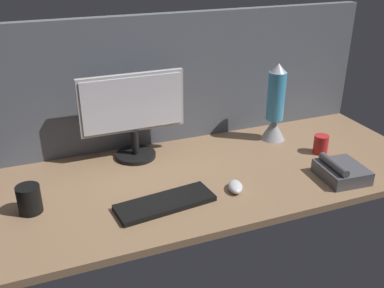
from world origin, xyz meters
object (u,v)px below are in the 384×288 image
object	(u,v)px
mouse	(235,187)
monitor	(133,112)
mug_red_plastic	(321,144)
lava_lamp	(275,108)
mug_black_travel	(29,199)
desk_phone	(341,171)
keyboard	(165,203)

from	to	relation	value
mouse	monitor	bearing A→B (deg)	143.21
mug_red_plastic	lava_lamp	world-z (taller)	lava_lamp
mouse	mug_black_travel	world-z (taller)	mug_black_travel
mouse	lava_lamp	xyz separation A→B (cm)	(39.11, 37.13, 14.25)
monitor	desk_phone	xyz separation A→B (cm)	(73.60, -50.41, -18.53)
mug_black_travel	desk_phone	world-z (taller)	mug_black_travel
mouse	desk_phone	distance (cm)	45.31
mug_red_plastic	desk_phone	distance (cm)	23.87
mouse	mug_red_plastic	xyz separation A→B (cm)	(51.46, 15.67, 2.60)
mug_black_travel	lava_lamp	size ratio (longest dim) A/B	0.28
monitor	lava_lamp	bearing A→B (deg)	-5.11
desk_phone	mug_red_plastic	bearing A→B (deg)	73.54
mug_red_plastic	keyboard	bearing A→B (deg)	-169.04
desk_phone	mug_black_travel	bearing A→B (deg)	170.02
mug_red_plastic	lava_lamp	xyz separation A→B (cm)	(-12.35, 21.46, 11.65)
monitor	mug_black_travel	distance (cm)	57.47
monitor	mug_red_plastic	xyz separation A→B (cm)	(80.36, -27.54, -17.41)
monitor	lava_lamp	distance (cm)	68.52
mug_black_travel	lava_lamp	world-z (taller)	lava_lamp
keyboard	mouse	world-z (taller)	mouse
mug_red_plastic	lava_lamp	distance (cm)	27.37
mug_red_plastic	desk_phone	size ratio (longest dim) A/B	0.43
lava_lamp	desk_phone	xyz separation A→B (cm)	(5.59, -44.33, -12.76)
lava_lamp	desk_phone	bearing A→B (deg)	-82.81
monitor	lava_lamp	xyz separation A→B (cm)	(68.01, -6.08, -5.76)
keyboard	lava_lamp	xyz separation A→B (cm)	(68.05, 37.03, 14.95)
desk_phone	mouse	bearing A→B (deg)	170.86
keyboard	mouse	distance (cm)	28.94
mug_red_plastic	desk_phone	xyz separation A→B (cm)	(-6.76, -22.87, -1.11)
monitor	keyboard	bearing A→B (deg)	-90.05
keyboard	desk_phone	xyz separation A→B (cm)	(73.64, -7.30, 2.19)
mug_black_travel	desk_phone	distance (cm)	122.12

